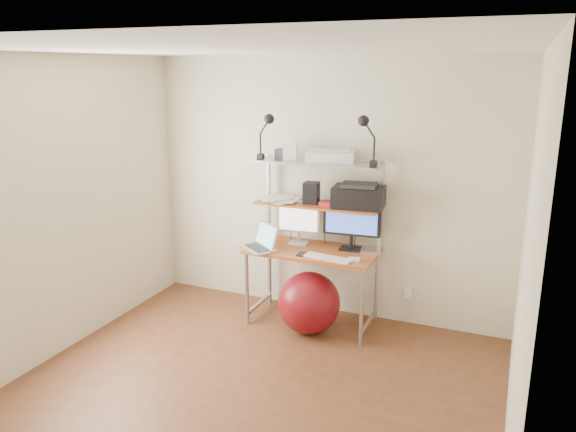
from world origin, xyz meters
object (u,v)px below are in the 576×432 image
at_px(printer, 359,196).
at_px(exercise_ball, 309,303).
at_px(laptop, 262,244).
at_px(monitor_silver, 299,219).
at_px(monitor_black, 352,221).

xyz_separation_m(printer, exercise_ball, (-0.34, -0.35, -0.97)).
bearing_deg(laptop, printer, 57.33).
relative_size(printer, exercise_ball, 0.86).
distance_m(laptop, exercise_ball, 0.70).
distance_m(monitor_silver, exercise_ball, 0.80).
height_order(monitor_silver, printer, printer).
distance_m(monitor_silver, monitor_black, 0.52).
bearing_deg(monitor_black, monitor_silver, 179.69).
relative_size(monitor_silver, laptop, 1.04).
xyz_separation_m(monitor_black, laptop, (-0.77, -0.32, -0.22)).
bearing_deg(monitor_black, exercise_ball, -133.78).
distance_m(monitor_black, printer, 0.25).
distance_m(monitor_black, laptop, 0.86).
xyz_separation_m(laptop, exercise_ball, (0.49, -0.03, -0.50)).
xyz_separation_m(monitor_silver, laptop, (-0.26, -0.28, -0.19)).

